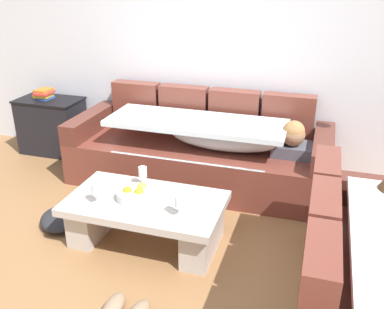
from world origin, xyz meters
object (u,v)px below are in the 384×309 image
(coffee_table, at_px, (146,216))
(wine_glass_near_right, at_px, (179,202))
(couch_along_wall, at_px, (203,152))
(open_magazine, at_px, (181,202))
(side_cabinet, at_px, (52,126))
(crumpled_garment, at_px, (60,219))
(fruit_bowl, at_px, (135,194))
(book_stack_on_cabinet, at_px, (44,94))
(wine_glass_far_back, at_px, (143,173))
(couch_near_window, at_px, (380,286))
(wine_glass_near_left, at_px, (96,190))

(coffee_table, xyz_separation_m, wine_glass_near_right, (0.33, -0.14, 0.26))
(couch_along_wall, xyz_separation_m, open_magazine, (0.15, -1.11, 0.06))
(side_cabinet, xyz_separation_m, crumpled_garment, (0.97, -1.38, -0.26))
(fruit_bowl, relative_size, book_stack_on_cabinet, 1.28)
(wine_glass_near_right, bearing_deg, crumpled_garment, 173.04)
(fruit_bowl, height_order, wine_glass_far_back, wine_glass_far_back)
(coffee_table, bearing_deg, couch_near_window, -15.03)
(couch_near_window, bearing_deg, crumpled_garment, 79.85)
(fruit_bowl, distance_m, wine_glass_near_left, 0.30)
(fruit_bowl, bearing_deg, wine_glass_near_right, -18.54)
(side_cabinet, distance_m, book_stack_on_cabinet, 0.38)
(book_stack_on_cabinet, bearing_deg, open_magazine, -32.50)
(couch_near_window, bearing_deg, open_magazine, 70.69)
(couch_near_window, bearing_deg, book_stack_on_cabinet, 62.35)
(side_cabinet, bearing_deg, wine_glass_far_back, -35.05)
(couch_along_wall, height_order, side_cabinet, couch_along_wall)
(wine_glass_near_left, bearing_deg, wine_glass_near_right, 1.14)
(crumpled_garment, bearing_deg, couch_along_wall, 51.25)
(wine_glass_far_back, relative_size, crumpled_garment, 0.42)
(wine_glass_near_right, height_order, side_cabinet, side_cabinet)
(coffee_table, xyz_separation_m, fruit_bowl, (-0.08, -0.01, 0.18))
(fruit_bowl, height_order, wine_glass_near_right, wine_glass_near_right)
(couch_along_wall, distance_m, crumpled_garment, 1.50)
(open_magazine, height_order, crumpled_garment, open_magazine)
(wine_glass_near_left, bearing_deg, open_magazine, 17.57)
(wine_glass_near_right, bearing_deg, wine_glass_near_left, -178.86)
(book_stack_on_cabinet, bearing_deg, fruit_bowl, -38.41)
(side_cabinet, relative_size, crumpled_garment, 1.80)
(coffee_table, relative_size, wine_glass_far_back, 7.23)
(wine_glass_near_left, bearing_deg, side_cabinet, 133.27)
(open_magazine, bearing_deg, couch_near_window, 1.91)
(fruit_bowl, height_order, open_magazine, fruit_bowl)
(coffee_table, bearing_deg, crumpled_garment, -179.64)
(open_magazine, xyz_separation_m, crumpled_garment, (-1.07, -0.04, -0.33))
(wine_glass_near_left, bearing_deg, coffee_table, 25.44)
(coffee_table, height_order, book_stack_on_cabinet, book_stack_on_cabinet)
(fruit_bowl, relative_size, crumpled_garment, 0.70)
(wine_glass_far_back, bearing_deg, couch_near_window, -20.43)
(couch_near_window, distance_m, book_stack_on_cabinet, 3.92)
(wine_glass_near_left, distance_m, wine_glass_far_back, 0.43)
(wine_glass_near_left, distance_m, open_magazine, 0.64)
(wine_glass_near_left, xyz_separation_m, crumpled_garment, (-0.47, 0.15, -0.44))
(couch_along_wall, distance_m, wine_glass_far_back, 0.98)
(couch_along_wall, height_order, open_magazine, couch_along_wall)
(coffee_table, distance_m, side_cabinet, 2.23)
(wine_glass_near_left, bearing_deg, couch_near_window, -8.29)
(fruit_bowl, xyz_separation_m, crumpled_garment, (-0.72, 0.00, -0.36))
(fruit_bowl, distance_m, wine_glass_near_right, 0.43)
(wine_glass_far_back, height_order, side_cabinet, side_cabinet)
(wine_glass_near_left, xyz_separation_m, open_magazine, (0.60, 0.19, -0.11))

